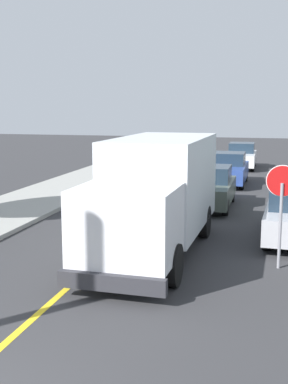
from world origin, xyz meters
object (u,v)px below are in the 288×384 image
at_px(parked_car_near, 210,188).
at_px(parked_car_far, 241,156).
at_px(parked_car_mid, 229,169).
at_px(stop_sign, 282,197).
at_px(box_truck, 157,190).

bearing_deg(parked_car_near, parked_car_far, 87.92).
relative_size(parked_car_mid, stop_sign, 1.67).
distance_m(parked_car_mid, parked_car_far, 7.08).
bearing_deg(stop_sign, parked_car_far, 96.08).
distance_m(parked_car_near, parked_car_far, 13.22).
distance_m(box_truck, parked_car_far, 19.97).
relative_size(box_truck, parked_car_near, 1.64).
xyz_separation_m(box_truck, parked_car_near, (0.69, 6.69, -0.97)).
distance_m(parked_car_near, parked_car_mid, 6.15).
xyz_separation_m(parked_car_near, stop_sign, (2.67, -7.33, 1.06)).
relative_size(box_truck, parked_car_far, 1.64).
relative_size(parked_car_mid, parked_car_far, 1.00).
relative_size(parked_car_near, parked_car_far, 1.00).
height_order(box_truck, parked_car_far, box_truck).
distance_m(box_truck, parked_car_mid, 12.91).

